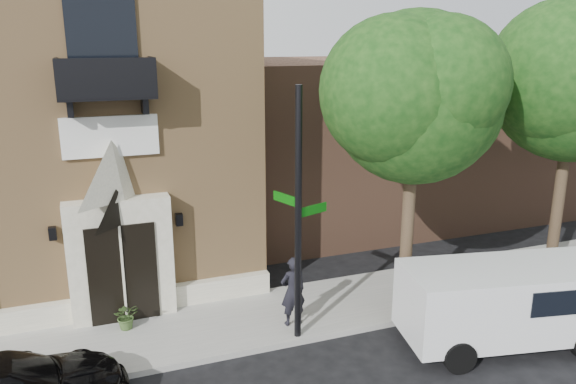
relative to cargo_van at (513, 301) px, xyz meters
name	(u,v)px	position (x,y,z in m)	size (l,w,h in m)	color
ground	(183,369)	(-7.68, 1.70, -1.13)	(120.00, 120.00, 0.00)	black
sidewalk	(211,327)	(-6.68, 3.20, -1.06)	(42.00, 3.00, 0.15)	gray
church	(35,123)	(-10.66, 9.65, 3.50)	(12.20, 11.01, 9.30)	tan
neighbour_building	(421,135)	(4.32, 10.70, 2.07)	(18.00, 8.00, 6.40)	brown
street_tree_left	(419,97)	(-1.65, 2.05, 4.73)	(4.97, 4.38, 7.77)	#38281C
cargo_van	(513,301)	(0.00, 0.00, 0.00)	(5.25, 2.88, 2.03)	white
street_sign	(298,217)	(-4.79, 1.95, 2.09)	(1.16, 0.93, 6.10)	black
fire_hydrant	(425,292)	(-1.01, 2.16, -0.55)	(0.50, 0.40, 0.88)	#B50C25
dumpster	(477,280)	(0.67, 2.10, -0.44)	(1.81, 1.27, 1.07)	#103B1B
planter	(126,316)	(-8.70, 3.75, -0.64)	(0.61, 0.53, 0.68)	#3D5728
pedestrian_near	(293,291)	(-4.70, 2.51, -0.07)	(0.67, 0.44, 1.83)	black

